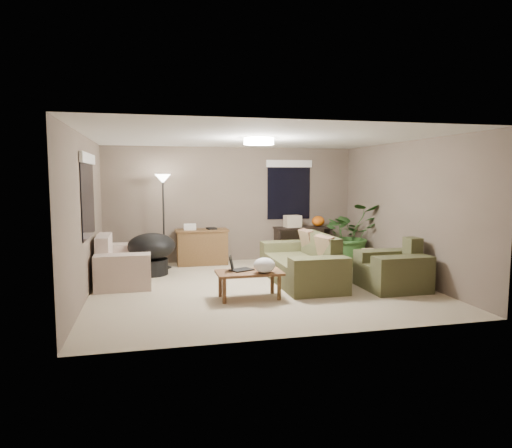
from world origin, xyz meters
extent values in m
plane|color=tan|center=(0.00, 0.00, 0.00)|extent=(5.50, 5.50, 0.00)
plane|color=white|center=(0.00, 0.00, 2.50)|extent=(5.50, 5.50, 0.00)
plane|color=#6D5D51|center=(0.00, 2.50, 1.25)|extent=(5.50, 0.00, 5.50)
plane|color=#6D5D51|center=(0.00, -2.50, 1.25)|extent=(5.50, 0.00, 5.50)
plane|color=#6D5D51|center=(-2.75, 0.00, 1.25)|extent=(0.00, 5.00, 5.00)
plane|color=#6D5D51|center=(2.75, 0.00, 1.25)|extent=(0.00, 5.00, 5.00)
cube|color=#47482B|center=(0.80, 0.15, 0.21)|extent=(0.95, 1.48, 0.42)
cube|color=#47472B|center=(1.16, 0.15, 0.64)|extent=(0.22, 1.48, 0.43)
cube|color=#49492C|center=(0.80, -0.77, 0.30)|extent=(0.95, 0.36, 0.60)
cube|color=brown|center=(0.80, 1.07, 0.30)|extent=(0.95, 0.36, 0.60)
cube|color=#8C7251|center=(1.10, -0.30, 0.65)|extent=(0.32, 0.49, 0.47)
cube|color=#8C7251|center=(1.10, 0.60, 0.65)|extent=(0.27, 0.47, 0.47)
cube|color=beige|center=(-2.23, 0.86, 0.21)|extent=(0.90, 0.88, 0.42)
cube|color=beige|center=(-2.57, 0.86, 0.64)|extent=(0.22, 0.88, 0.43)
cube|color=beige|center=(-2.23, 0.24, 0.30)|extent=(0.90, 0.36, 0.60)
cube|color=beige|center=(-2.23, 1.48, 0.30)|extent=(0.90, 0.36, 0.60)
cube|color=#4B4B2D|center=(2.13, -0.66, 0.21)|extent=(0.95, 0.28, 0.42)
cube|color=#49492C|center=(2.49, -0.66, 0.64)|extent=(0.22, 0.28, 0.43)
cube|color=#46462A|center=(2.13, -0.98, 0.30)|extent=(0.95, 0.36, 0.60)
cube|color=#4D4D2E|center=(2.13, -0.34, 0.30)|extent=(0.95, 0.36, 0.60)
cube|color=brown|center=(-0.32, -0.70, 0.40)|extent=(1.00, 0.55, 0.04)
cylinder|color=brown|center=(-0.74, -0.90, 0.19)|extent=(0.06, 0.06, 0.38)
cylinder|color=brown|center=(0.10, -0.90, 0.19)|extent=(0.06, 0.06, 0.38)
cylinder|color=brown|center=(-0.74, -0.50, 0.19)|extent=(0.06, 0.06, 0.38)
cylinder|color=brown|center=(0.10, -0.50, 0.19)|extent=(0.06, 0.06, 0.38)
cube|color=black|center=(-0.42, -0.60, 0.43)|extent=(0.40, 0.35, 0.02)
cube|color=black|center=(-0.58, -0.60, 0.55)|extent=(0.12, 0.24, 0.22)
ellipsoid|color=white|center=(-0.12, -0.85, 0.54)|extent=(0.38, 0.35, 0.23)
cube|color=brown|center=(-0.71, 2.18, 0.35)|extent=(1.05, 0.45, 0.71)
cube|color=brown|center=(-0.71, 2.18, 0.73)|extent=(1.10, 0.50, 0.04)
cube|color=silver|center=(-0.96, 2.18, 0.81)|extent=(0.26, 0.21, 0.12)
cube|color=black|center=(-0.51, 2.13, 0.77)|extent=(0.22, 0.25, 0.04)
cube|color=black|center=(1.54, 2.17, 0.73)|extent=(1.30, 0.40, 0.04)
cube|color=black|center=(0.94, 2.17, 0.35)|extent=(0.05, 0.38, 0.71)
cube|color=black|center=(2.14, 2.17, 0.35)|extent=(0.05, 0.38, 0.71)
cube|color=black|center=(1.54, 2.17, 0.15)|extent=(1.25, 0.36, 0.03)
ellipsoid|color=orange|center=(1.89, 2.17, 0.87)|extent=(0.33, 0.33, 0.23)
cube|color=beige|center=(1.29, 2.17, 0.88)|extent=(0.36, 0.28, 0.26)
cylinder|color=black|center=(-1.76, 1.38, 0.15)|extent=(0.60, 0.60, 0.30)
ellipsoid|color=black|center=(-1.76, 1.38, 0.55)|extent=(1.09, 1.09, 0.50)
cylinder|color=black|center=(-1.51, 1.99, 0.01)|extent=(0.28, 0.28, 0.02)
cylinder|color=black|center=(-1.51, 1.99, 0.90)|extent=(0.04, 0.04, 1.78)
cone|color=white|center=(-1.51, 1.99, 1.82)|extent=(0.32, 0.32, 0.18)
cylinder|color=white|center=(0.00, 0.00, 2.44)|extent=(0.50, 0.50, 0.10)
imported|color=#2D5923|center=(2.34, 1.43, 0.51)|extent=(1.18, 1.31, 1.02)
cube|color=tan|center=(2.25, 0.40, 0.01)|extent=(0.32, 0.32, 0.03)
cylinder|color=tan|center=(2.25, 0.40, 0.25)|extent=(0.12, 0.12, 0.44)
cube|color=tan|center=(2.25, 0.40, 0.48)|extent=(0.22, 0.22, 0.03)
cube|color=black|center=(-2.73, 0.30, 1.55)|extent=(0.01, 1.50, 1.30)
cube|color=white|center=(-2.71, 0.30, 2.15)|extent=(0.05, 1.56, 0.16)
cube|color=black|center=(1.30, 2.48, 1.55)|extent=(1.00, 0.01, 1.30)
cube|color=white|center=(1.30, 2.46, 2.15)|extent=(1.06, 0.05, 0.16)
camera|label=1|loc=(-1.79, -7.40, 1.87)|focal=32.00mm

